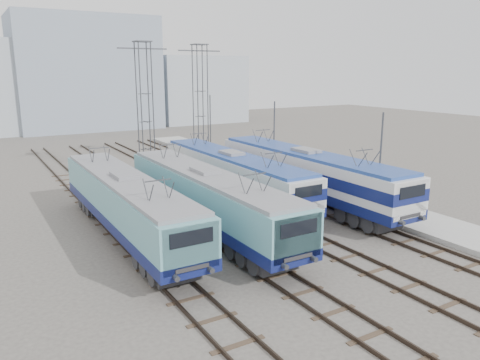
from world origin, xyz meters
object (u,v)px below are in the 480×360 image
at_px(mast_front, 380,167).
at_px(locomotive_far_left, 127,202).
at_px(locomotive_center_right, 233,173).
at_px(mast_rear, 210,128).
at_px(mast_mid, 274,142).
at_px(locomotive_far_right, 307,172).
at_px(catenary_tower_west, 145,103).
at_px(catenary_tower_east, 200,100).
at_px(locomotive_center_left, 207,196).

bearing_deg(mast_front, locomotive_far_left, 163.57).
xyz_separation_m(locomotive_center_right, mast_rear, (6.35, 15.96, 1.23)).
xyz_separation_m(locomotive_center_right, mast_mid, (6.35, 3.96, 1.23)).
bearing_deg(mast_rear, locomotive_far_right, -95.59).
distance_m(catenary_tower_west, mast_front, 22.00).
height_order(catenary_tower_east, mast_front, catenary_tower_east).
xyz_separation_m(locomotive_center_right, locomotive_far_right, (4.50, -2.95, 0.13)).
distance_m(locomotive_center_right, mast_mid, 7.58).
height_order(locomotive_center_left, mast_front, mast_front).
bearing_deg(mast_rear, locomotive_far_left, -128.25).
bearing_deg(mast_mid, locomotive_far_right, -104.99).
bearing_deg(locomotive_center_left, mast_rear, 62.40).
height_order(locomotive_far_right, mast_mid, mast_mid).
distance_m(catenary_tower_east, mast_front, 22.32).
height_order(locomotive_center_right, catenary_tower_east, catenary_tower_east).
height_order(locomotive_far_left, mast_front, mast_front).
relative_size(catenary_tower_west, mast_mid, 1.71).
bearing_deg(mast_front, catenary_tower_west, 113.27).
relative_size(locomotive_center_left, mast_front, 2.58).
distance_m(locomotive_far_left, locomotive_center_left, 4.68).
height_order(catenary_tower_east, mast_rear, catenary_tower_east).
relative_size(locomotive_far_left, catenary_tower_east, 1.50).
xyz_separation_m(catenary_tower_east, mast_mid, (2.10, -10.00, -3.14)).
height_order(locomotive_center_right, catenary_tower_west, catenary_tower_west).
bearing_deg(locomotive_center_left, catenary_tower_west, 82.35).
distance_m(locomotive_far_right, catenary_tower_west, 16.91).
height_order(locomotive_center_left, catenary_tower_west, catenary_tower_west).
distance_m(locomotive_far_right, mast_front, 5.53).
bearing_deg(locomotive_center_right, catenary_tower_east, 73.06).
bearing_deg(locomotive_center_right, catenary_tower_west, 100.66).
distance_m(locomotive_center_left, locomotive_far_right, 9.19).
xyz_separation_m(catenary_tower_west, mast_rear, (8.60, 4.00, -3.14)).
distance_m(locomotive_far_left, locomotive_center_right, 9.66).
bearing_deg(locomotive_center_left, mast_mid, 38.89).
relative_size(catenary_tower_east, mast_front, 1.71).
bearing_deg(catenary_tower_west, mast_mid, -42.93).
xyz_separation_m(locomotive_center_right, catenary_tower_west, (-2.25, 11.96, 4.37)).
relative_size(locomotive_center_left, mast_mid, 2.58).
bearing_deg(locomotive_far_left, mast_rear, 51.75).
bearing_deg(catenary_tower_west, mast_front, -66.73).
relative_size(locomotive_far_left, mast_front, 2.56).
xyz_separation_m(locomotive_center_left, locomotive_center_right, (4.50, 4.80, 0.02)).
height_order(locomotive_far_right, catenary_tower_east, catenary_tower_east).
bearing_deg(locomotive_center_right, mast_front, -51.71).
bearing_deg(locomotive_center_left, locomotive_far_right, 11.58).
height_order(locomotive_center_left, mast_mid, mast_mid).
xyz_separation_m(locomotive_far_left, locomotive_center_right, (9.00, 3.52, 0.03)).
xyz_separation_m(locomotive_far_right, mast_mid, (1.85, 6.91, 1.10)).
distance_m(locomotive_far_right, mast_rear, 19.03).
xyz_separation_m(locomotive_center_left, catenary_tower_east, (8.75, 18.75, 4.39)).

